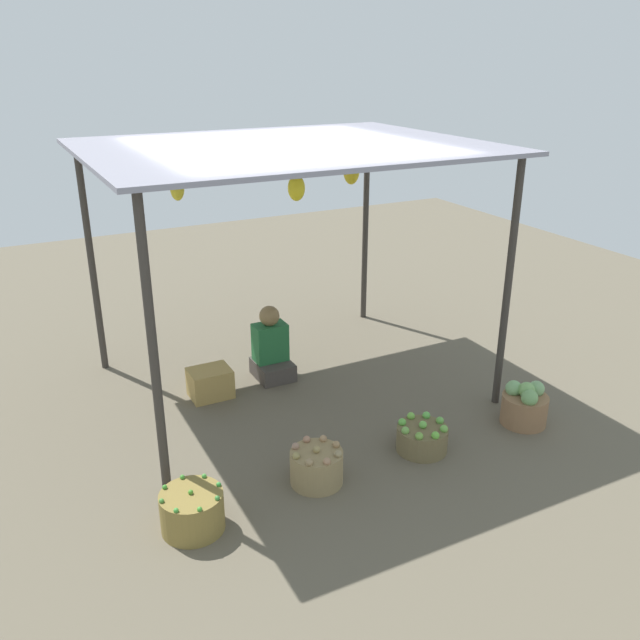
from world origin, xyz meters
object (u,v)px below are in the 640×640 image
vendor_person (271,350)px  basket_potatoes (317,466)px  basket_green_apples (422,438)px  wooden_crate_near_vendor (210,383)px  basket_cabbages (525,405)px  basket_green_chilies (192,511)px

vendor_person → basket_potatoes: size_ratio=1.85×
basket_green_apples → wooden_crate_near_vendor: size_ratio=1.09×
basket_potatoes → basket_cabbages: bearing=-1.5°
basket_cabbages → basket_green_chilies: bearing=-179.4°
basket_cabbages → basket_potatoes: bearing=178.5°
vendor_person → basket_green_apples: vendor_person is taller
basket_green_chilies → basket_cabbages: bearing=0.6°
basket_potatoes → wooden_crate_near_vendor: size_ratio=1.04×
basket_potatoes → vendor_person: bearing=77.3°
basket_green_chilies → basket_cabbages: (3.15, 0.04, 0.03)m
basket_cabbages → wooden_crate_near_vendor: size_ratio=1.03×
basket_potatoes → basket_cabbages: basket_cabbages is taller
basket_potatoes → wooden_crate_near_vendor: basket_potatoes is taller
vendor_person → basket_cabbages: (1.68, -1.94, -0.12)m
basket_green_chilies → basket_green_apples: size_ratio=1.04×
basket_cabbages → wooden_crate_near_vendor: 3.00m
vendor_person → basket_potatoes: (-0.43, -1.89, -0.15)m
basket_green_chilies → wooden_crate_near_vendor: basket_green_chilies is taller
vendor_person → basket_potatoes: bearing=-102.7°
basket_green_chilies → basket_potatoes: 1.04m
basket_cabbages → wooden_crate_near_vendor: basket_cabbages is taller
basket_green_chilies → basket_potatoes: size_ratio=1.08×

